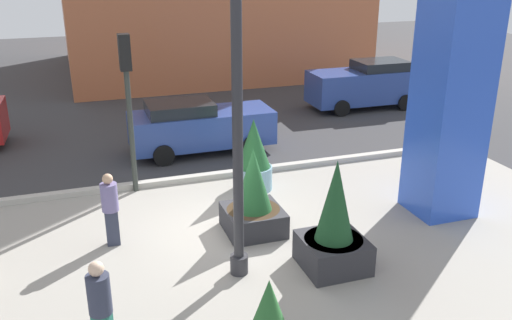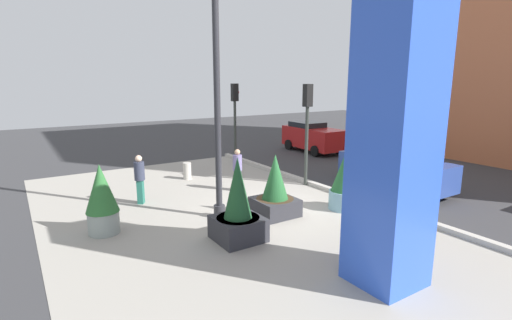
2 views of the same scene
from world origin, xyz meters
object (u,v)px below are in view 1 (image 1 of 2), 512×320
(potted_plant_mid_plaza, at_px, (334,228))
(car_curb_west, at_px, (366,84))
(potted_plant_near_left, at_px, (253,199))
(potted_plant_near_right, at_px, (254,157))
(art_pillar_blue, at_px, (452,87))
(lamp_post, at_px, (237,92))
(traffic_light_corner, at_px, (128,88))
(car_passing_lane, at_px, (199,126))
(pedestrian_by_curb, at_px, (100,306))
(pedestrian_crossing, at_px, (110,206))

(potted_plant_mid_plaza, distance_m, car_curb_west, 12.77)
(potted_plant_near_left, relative_size, potted_plant_mid_plaza, 0.87)
(potted_plant_mid_plaza, bearing_deg, potted_plant_near_right, 93.30)
(art_pillar_blue, xyz_separation_m, car_curb_west, (3.12, 9.25, -2.17))
(lamp_post, distance_m, potted_plant_mid_plaza, 3.41)
(potted_plant_near_left, distance_m, potted_plant_near_right, 2.45)
(traffic_light_corner, bearing_deg, lamp_post, -73.43)
(potted_plant_mid_plaza, height_order, car_curb_west, potted_plant_mid_plaza)
(car_passing_lane, relative_size, pedestrian_by_curb, 2.56)
(potted_plant_near_left, relative_size, potted_plant_near_right, 1.03)
(lamp_post, height_order, car_passing_lane, lamp_post)
(traffic_light_corner, distance_m, car_passing_lane, 3.98)
(potted_plant_near_right, xyz_separation_m, potted_plant_mid_plaza, (0.25, -4.31, -0.03))
(potted_plant_near_left, relative_size, pedestrian_by_curb, 1.15)
(art_pillar_blue, distance_m, car_passing_lane, 8.00)
(potted_plant_near_right, xyz_separation_m, car_curb_west, (7.02, 6.51, 0.04))
(potted_plant_near_left, bearing_deg, traffic_light_corner, 125.15)
(potted_plant_near_right, bearing_deg, car_curb_west, 42.85)
(potted_plant_mid_plaza, distance_m, car_passing_lane, 7.78)
(traffic_light_corner, bearing_deg, pedestrian_by_curb, -101.36)
(potted_plant_near_left, bearing_deg, pedestrian_crossing, 172.53)
(art_pillar_blue, distance_m, traffic_light_corner, 7.86)
(car_passing_lane, bearing_deg, traffic_light_corner, -133.42)
(potted_plant_near_left, bearing_deg, pedestrian_by_curb, -137.21)
(art_pillar_blue, height_order, pedestrian_by_curb, art_pillar_blue)
(art_pillar_blue, xyz_separation_m, potted_plant_near_right, (-3.91, 2.74, -2.22))
(art_pillar_blue, distance_m, car_curb_west, 10.00)
(potted_plant_mid_plaza, height_order, pedestrian_by_curb, potted_plant_mid_plaza)
(pedestrian_by_curb, bearing_deg, potted_plant_mid_plaza, 15.96)
(potted_plant_near_right, distance_m, traffic_light_corner, 3.71)
(potted_plant_near_right, bearing_deg, art_pillar_blue, -35.04)
(lamp_post, height_order, traffic_light_corner, lamp_post)
(lamp_post, xyz_separation_m, car_passing_lane, (0.95, 7.33, -2.86))
(potted_plant_near_right, relative_size, traffic_light_corner, 0.47)
(art_pillar_blue, bearing_deg, potted_plant_near_left, 174.85)
(lamp_post, bearing_deg, pedestrian_crossing, 138.64)
(potted_plant_near_left, height_order, car_passing_lane, potted_plant_near_left)
(car_passing_lane, distance_m, pedestrian_by_curb, 9.77)
(potted_plant_mid_plaza, relative_size, car_curb_west, 0.51)
(lamp_post, distance_m, car_passing_lane, 7.92)
(potted_plant_near_left, distance_m, potted_plant_mid_plaza, 2.25)
(lamp_post, height_order, potted_plant_near_right, lamp_post)
(car_passing_lane, height_order, pedestrian_crossing, car_passing_lane)
(art_pillar_blue, distance_m, potted_plant_near_right, 5.26)
(potted_plant_mid_plaza, relative_size, traffic_light_corner, 0.56)
(pedestrian_crossing, bearing_deg, lamp_post, -41.36)
(potted_plant_near_right, relative_size, pedestrian_crossing, 1.18)
(lamp_post, xyz_separation_m, traffic_light_corner, (-1.43, 4.81, -0.89))
(potted_plant_mid_plaza, bearing_deg, car_passing_lane, 96.82)
(car_passing_lane, xyz_separation_m, pedestrian_by_curb, (-3.69, -9.04, 0.12))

